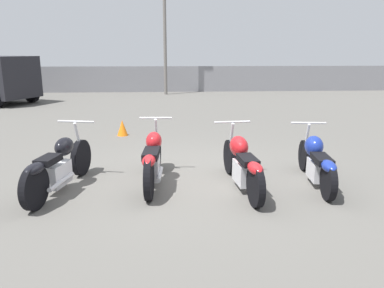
{
  "coord_description": "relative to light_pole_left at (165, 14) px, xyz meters",
  "views": [
    {
      "loc": [
        -0.38,
        -6.23,
        2.18
      ],
      "look_at": [
        0.0,
        -0.16,
        0.65
      ],
      "focal_mm": 35.0,
      "sensor_mm": 36.0,
      "label": 1
    }
  ],
  "objects": [
    {
      "name": "light_pole_left",
      "position": [
        0.0,
        0.0,
        0.0
      ],
      "size": [
        0.7,
        0.35,
        6.48
      ],
      "color": "slate",
      "rests_on": "ground_plane"
    },
    {
      "name": "motorcycle_slot_3",
      "position": [
        2.56,
        -13.35,
        -3.5
      ],
      "size": [
        0.62,
        2.0,
        0.93
      ],
      "rotation": [
        0.0,
        0.0,
        -0.11
      ],
      "color": "black",
      "rests_on": "ground_plane"
    },
    {
      "name": "ground_plane",
      "position": [
        0.51,
        -12.9,
        -3.9
      ],
      "size": [
        60.0,
        60.0,
        0.0
      ],
      "primitive_type": "plane",
      "color": "#5B5954"
    },
    {
      "name": "traffic_cone_far",
      "position": [
        -1.09,
        -9.43,
        -3.69
      ],
      "size": [
        0.28,
        0.28,
        0.41
      ],
      "color": "orange",
      "rests_on": "ground_plane"
    },
    {
      "name": "fence_back",
      "position": [
        0.51,
        1.17,
        -3.22
      ],
      "size": [
        40.0,
        0.04,
        1.36
      ],
      "color": "gray",
      "rests_on": "ground_plane"
    },
    {
      "name": "motorcycle_slot_1",
      "position": [
        -0.14,
        -13.18,
        -3.46
      ],
      "size": [
        0.58,
        2.08,
        1.02
      ],
      "rotation": [
        0.0,
        0.0,
        -0.06
      ],
      "color": "black",
      "rests_on": "ground_plane"
    },
    {
      "name": "motorcycle_slot_0",
      "position": [
        -1.61,
        -13.41,
        -3.48
      ],
      "size": [
        0.75,
        2.14,
        1.01
      ],
      "rotation": [
        0.0,
        0.0,
        -0.21
      ],
      "color": "black",
      "rests_on": "ground_plane"
    },
    {
      "name": "motorcycle_slot_2",
      "position": [
        1.29,
        -13.47,
        -3.47
      ],
      "size": [
        0.63,
        2.13,
        0.98
      ],
      "rotation": [
        0.0,
        0.0,
        0.08
      ],
      "color": "black",
      "rests_on": "ground_plane"
    }
  ]
}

